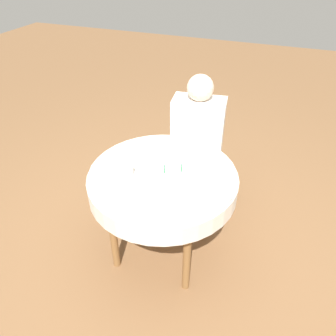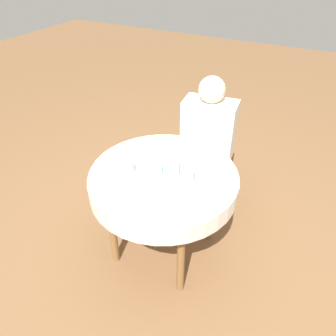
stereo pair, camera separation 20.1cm
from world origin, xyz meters
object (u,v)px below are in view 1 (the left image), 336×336
at_px(person, 197,130).
at_px(drinking_glass, 127,170).
at_px(birthday_cake, 172,175).
at_px(chair, 198,145).

bearing_deg(person, drinking_glass, -112.78).
bearing_deg(birthday_cake, drinking_glass, -170.88).
height_order(chair, drinking_glass, chair).
height_order(person, birthday_cake, person).
xyz_separation_m(person, birthday_cake, (0.06, -0.76, 0.09)).
height_order(person, drinking_glass, person).
bearing_deg(chair, person, -90.00).
height_order(birthday_cake, drinking_glass, birthday_cake).
relative_size(person, birthday_cake, 3.96).
xyz_separation_m(chair, drinking_glass, (-0.21, -0.89, 0.29)).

